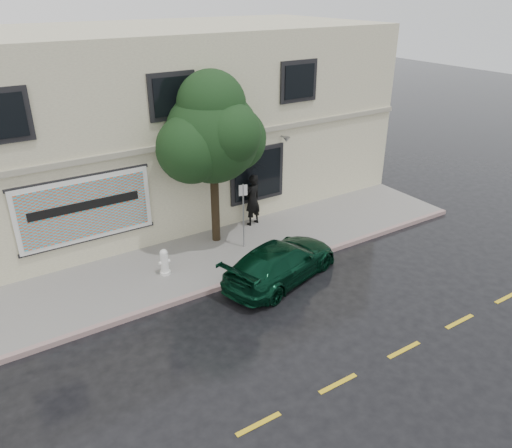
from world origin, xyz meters
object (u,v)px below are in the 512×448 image
car (281,262)px  fire_hydrant (164,262)px  street_tree (212,136)px  pedestrian (253,200)px

car → fire_hydrant: size_ratio=4.93×
street_tree → fire_hydrant: (-2.48, -1.20, -3.35)m
car → pedestrian: (1.24, 3.62, 0.52)m
street_tree → fire_hydrant: street_tree is taller
pedestrian → street_tree: 3.33m
car → pedestrian: pedestrian is taller
car → fire_hydrant: 3.64m
car → fire_hydrant: car is taller
street_tree → fire_hydrant: size_ratio=6.17×
car → street_tree: street_tree is taller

